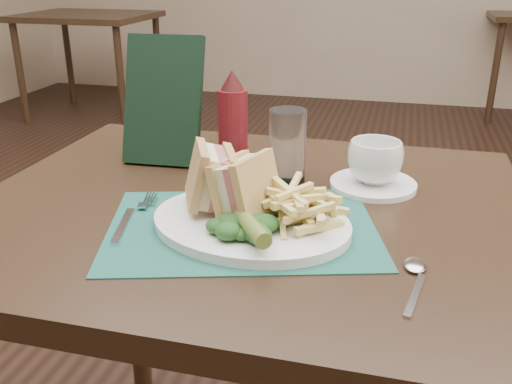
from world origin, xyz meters
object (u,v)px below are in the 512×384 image
Objects in this scene: placemat at (242,227)px; sandwich_half_b at (233,183)px; ketchup_bottle at (233,120)px; check_presenter at (163,101)px; table_main at (248,383)px; table_bg_left at (92,66)px; saucer at (373,184)px; plate at (251,223)px; sandwich_half_a at (197,178)px; coffee_cup at (375,162)px; drinking_glass at (287,146)px.

placemat is 4.15× the size of sandwich_half_b.
ketchup_bottle is 0.14m from check_presenter.
sandwich_half_b is at bearing 144.35° from placemat.
check_presenter is (-0.21, 0.16, 0.49)m from table_main.
table_main is 3.60m from table_bg_left.
saucer is at bearing -7.58° from ketchup_bottle.
sandwich_half_a reaches higher than plate.
plate is (0.01, 0.00, 0.01)m from placemat.
sandwich_half_a is at bearing -142.02° from saucer.
coffee_cup reaches higher than plate.
plate is 0.28m from ketchup_bottle.
plate is 3.15× the size of sandwich_half_b.
drinking_glass is at bearing 97.09° from plate.
saucer is (0.20, 0.12, 0.38)m from table_main.
sandwich_half_a is (1.96, -3.06, 0.44)m from table_bg_left.
drinking_glass reaches higher than placemat.
table_main is at bearing -65.99° from ketchup_bottle.
ketchup_bottle is (-0.01, 0.23, 0.03)m from sandwich_half_a.
drinking_glass is at bearing -20.24° from ketchup_bottle.
drinking_glass is (0.01, 0.21, 0.06)m from plate.
sandwich_half_a is 0.22m from drinking_glass.
check_presenter is at bearing 176.06° from ketchup_bottle.
placemat reaches higher than table_bg_left.
coffee_cup is at bearing 2.33° from drinking_glass.
plate is 3.08× the size of sandwich_half_a.
coffee_cup is at bearing 64.79° from sandwich_half_b.
plate reaches higher than saucer.
drinking_glass is 0.12m from ketchup_bottle.
check_presenter reaches higher than plate.
check_presenter reaches higher than table_main.
saucer reaches higher than table_main.
sandwich_half_b is at bearing -101.70° from drinking_glass.
table_bg_left is 3.66m from sandwich_half_a.
sandwich_half_b is 0.63× the size of saucer.
saucer is 0.81× the size of ketchup_bottle.
sandwich_half_a is 0.23m from ketchup_bottle.
placemat is at bearing -56.55° from table_bg_left.
sandwich_half_b is (0.00, -0.08, 0.44)m from table_main.
coffee_cup is at bearing 0.00° from saucer.
check_presenter is at bearing 131.52° from placemat.
table_bg_left is 9.54× the size of coffee_cup.
drinking_glass reaches higher than table_main.
drinking_glass is (0.04, 0.11, 0.44)m from table_main.
placemat is 1.60× the size of check_presenter.
table_main is at bearing -55.97° from table_bg_left.
saucer is 0.28m from ketchup_bottle.
saucer is at bearing 13.54° from sandwich_half_a.
placemat is 2.63× the size of saucer.
table_main is 9.23× the size of sandwich_half_a.
table_bg_left is 3.38m from check_presenter.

